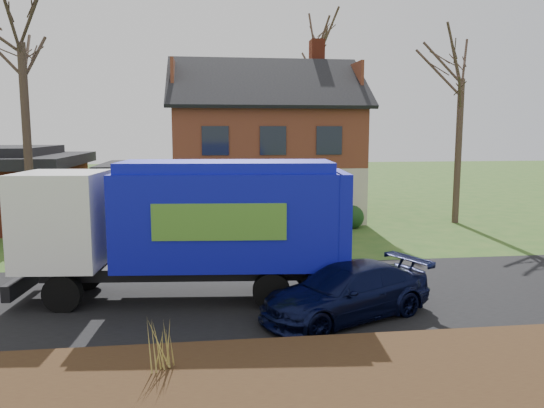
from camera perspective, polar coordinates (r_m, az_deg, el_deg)
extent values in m
plane|color=#2C531B|center=(14.43, -2.48, -10.05)|extent=(120.00, 120.00, 0.00)
cube|color=black|center=(14.43, -2.49, -10.01)|extent=(80.00, 7.00, 0.02)
cube|color=#321C10|center=(9.49, 0.44, -19.00)|extent=(80.00, 3.50, 0.30)
cube|color=beige|center=(28.04, -0.90, 1.55)|extent=(9.00, 7.50, 2.70)
cube|color=#5D291A|center=(27.87, -0.91, 7.18)|extent=(9.00, 7.50, 2.80)
cube|color=maroon|center=(29.61, 4.84, 15.66)|extent=(0.70, 0.90, 1.60)
cube|color=beige|center=(27.53, -13.71, 1.11)|extent=(3.50, 5.50, 2.60)
cube|color=black|center=(27.41, -13.81, 4.06)|extent=(3.90, 5.90, 0.24)
cylinder|color=black|center=(14.20, -21.60, -8.92)|extent=(0.97, 0.40, 0.94)
cylinder|color=black|center=(15.93, -19.34, -7.00)|extent=(0.97, 0.40, 0.94)
cylinder|color=black|center=(13.41, -0.06, -9.34)|extent=(0.97, 0.40, 0.94)
cylinder|color=black|center=(15.24, -0.33, -7.22)|extent=(0.97, 0.40, 0.94)
cylinder|color=black|center=(13.51, 4.99, -9.25)|extent=(0.97, 0.40, 0.94)
cylinder|color=black|center=(15.32, 4.10, -7.16)|extent=(0.97, 0.40, 0.94)
cube|color=black|center=(14.32, -8.25, -7.07)|extent=(7.84, 1.79, 0.32)
cube|color=white|center=(14.78, -21.55, -1.51)|extent=(2.28, 2.44, 2.44)
cube|color=black|center=(15.12, -25.14, -0.99)|extent=(0.25, 1.99, 0.81)
cube|color=black|center=(15.51, -25.05, -7.60)|extent=(0.43, 2.27, 0.41)
cube|color=#0D10A7|center=(13.96, -4.85, -1.51)|extent=(5.88, 2.77, 2.44)
cube|color=#0D10A7|center=(13.80, -4.92, 4.05)|extent=(5.59, 2.48, 0.27)
cube|color=#0D10A7|center=(14.14, 7.14, -1.79)|extent=(0.53, 2.33, 2.62)
cube|color=#4D882C|center=(12.82, -5.70, -1.95)|extent=(3.24, 0.33, 0.90)
cube|color=#4D882C|center=(15.08, -5.17, -0.46)|extent=(3.24, 0.33, 0.90)
imported|color=#93959A|center=(19.44, -16.00, -3.35)|extent=(4.87, 3.21, 1.52)
imported|color=black|center=(12.92, 8.00, -9.31)|extent=(4.76, 3.44, 1.28)
cylinder|color=#3E2F25|center=(22.95, -24.82, 5.80)|extent=(0.32, 0.32, 7.79)
cylinder|color=#46332A|center=(27.01, 19.40, 5.30)|extent=(0.31, 0.31, 6.87)
cylinder|color=#47332A|center=(35.36, 4.71, 8.22)|extent=(0.36, 0.36, 9.32)
cone|color=#A29347|center=(9.72, -12.19, -14.52)|extent=(0.04, 0.04, 0.94)
cone|color=#A29347|center=(9.73, -13.09, -14.52)|extent=(0.04, 0.04, 0.94)
cone|color=#A29347|center=(9.70, -11.29, -14.52)|extent=(0.04, 0.04, 0.94)
cone|color=#A29347|center=(9.82, -12.13, -14.26)|extent=(0.04, 0.04, 0.94)
cone|color=#A29347|center=(9.61, -12.25, -14.79)|extent=(0.04, 0.04, 0.94)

